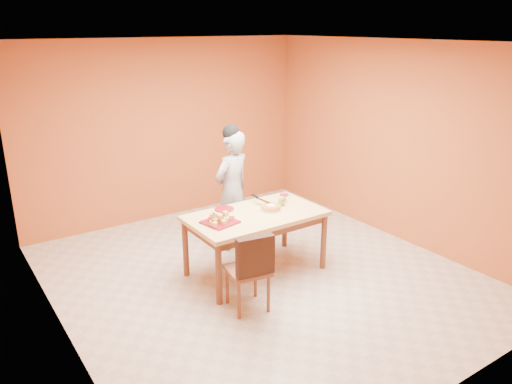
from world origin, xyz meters
TOP-DOWN VIEW (x-y plane):
  - floor at (0.00, 0.00)m, footprint 5.00×5.00m
  - ceiling at (0.00, 0.00)m, footprint 5.00×5.00m
  - wall_back at (0.00, 2.50)m, footprint 4.50×0.00m
  - wall_left at (-2.25, 0.00)m, footprint 0.00×5.00m
  - wall_right at (2.25, 0.00)m, footprint 0.00×5.00m
  - dining_table at (0.01, 0.13)m, footprint 1.60×0.90m
  - dining_chair at (-0.52, -0.52)m, footprint 0.48×0.54m
  - pastry_pile at (-0.49, 0.11)m, footprint 0.31×0.31m
  - person at (0.16, 0.91)m, footprint 0.67×0.53m
  - pastry_platter at (-0.49, 0.11)m, footprint 0.40×0.40m
  - red_dinner_plate at (-0.23, 0.45)m, footprint 0.29×0.29m
  - white_cake_plate at (0.21, 0.10)m, footprint 0.28×0.28m
  - sponge_cake at (0.21, 0.10)m, footprint 0.30×0.30m
  - cake_server at (0.22, 0.28)m, footprint 0.07×0.25m
  - egg_ornament at (0.42, 0.17)m, footprint 0.11×0.09m
  - magenta_glass at (0.52, 0.28)m, footprint 0.10×0.10m
  - checker_tin at (0.69, 0.44)m, footprint 0.10×0.10m

SIDE VIEW (x-z plane):
  - floor at x=0.00m, z-range 0.00..0.00m
  - dining_chair at x=-0.52m, z-range 0.02..0.92m
  - dining_table at x=0.01m, z-range 0.29..1.05m
  - white_cake_plate at x=0.21m, z-range 0.76..0.77m
  - red_dinner_plate at x=-0.23m, z-range 0.76..0.77m
  - pastry_platter at x=-0.49m, z-range 0.76..0.78m
  - checker_tin at x=0.69m, z-range 0.76..0.79m
  - sponge_cake at x=0.21m, z-range 0.77..0.82m
  - person at x=0.16m, z-range 0.00..1.60m
  - magenta_glass at x=0.52m, z-range 0.76..0.87m
  - egg_ornament at x=0.42m, z-range 0.76..0.88m
  - pastry_pile at x=-0.49m, z-range 0.78..0.88m
  - cake_server at x=0.22m, z-range 0.83..0.83m
  - wall_back at x=0.00m, z-range -0.90..3.60m
  - wall_left at x=-2.25m, z-range -1.15..3.85m
  - wall_right at x=2.25m, z-range -1.15..3.85m
  - ceiling at x=0.00m, z-range 2.70..2.70m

